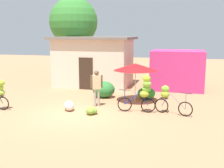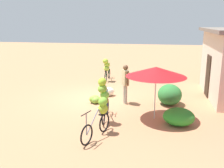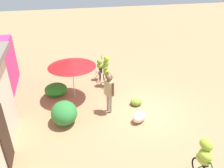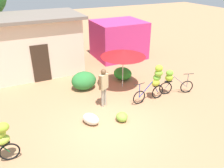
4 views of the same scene
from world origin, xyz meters
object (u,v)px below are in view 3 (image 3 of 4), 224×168
Objects in this scene: market_umbrella at (72,63)px; bicycle_center_loaded at (100,67)px; produce_sack at (139,117)px; banana_pile_on_ground at (136,102)px; bicycle_near_pile at (107,70)px; bicycle_leftmost at (206,161)px; person_vendor at (109,90)px.

market_umbrella is 2.66m from bicycle_center_loaded.
bicycle_center_loaded is at bearing 8.56° from produce_sack.
banana_pile_on_ground is 0.91× the size of produce_sack.
bicycle_center_loaded is (1.07, 0.11, -0.25)m from bicycle_near_pile.
produce_sack is at bearing 165.30° from banana_pile_on_ground.
bicycle_near_pile is 2.42× the size of produce_sack.
bicycle_near_pile is 1.03× the size of bicycle_center_loaded.
bicycle_near_pile reaches higher than banana_pile_on_ground.
bicycle_leftmost is at bearing -152.39° from market_umbrella.
person_vendor reaches higher than banana_pile_on_ground.
person_vendor is at bearing 98.26° from banana_pile_on_ground.
person_vendor reaches higher than bicycle_center_loaded.
person_vendor is (-2.31, 0.46, 0.12)m from bicycle_near_pile.
market_umbrella reaches higher than produce_sack.
bicycle_near_pile reaches higher than bicycle_leftmost.
market_umbrella is 1.34× the size of bicycle_center_loaded.
market_umbrella is 1.30× the size of bicycle_near_pile.
market_umbrella is 3.42m from banana_pile_on_ground.
bicycle_near_pile is 2.42m from banana_pile_on_ground.
market_umbrella reaches higher than bicycle_leftmost.
produce_sack is (3.16, 0.69, -0.62)m from bicycle_leftmost.
bicycle_leftmost is 1.02× the size of bicycle_center_loaded.
bicycle_leftmost reaches higher than bicycle_center_loaded.
bicycle_center_loaded reaches higher than banana_pile_on_ground.
bicycle_near_pile is at bearing 9.38° from produce_sack.
produce_sack is at bearing -138.27° from market_umbrella.
banana_pile_on_ground is 1.23m from produce_sack.
market_umbrella is 6.58m from bicycle_leftmost.
person_vendor is (0.99, 1.01, 0.85)m from produce_sack.
bicycle_near_pile is at bearing -174.00° from bicycle_center_loaded.
person_vendor is (4.15, 1.70, 0.23)m from bicycle_leftmost.
bicycle_near_pile is 2.67× the size of banana_pile_on_ground.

